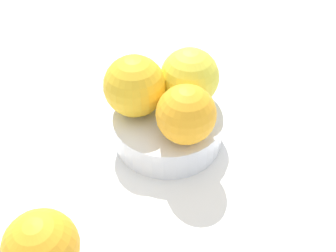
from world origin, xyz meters
TOP-DOWN VIEW (x-y plane):
  - ground_plane at (0.00, 0.00)cm, footprint 110.00×110.00cm
  - fruit_bowl at (0.00, 0.00)cm, footprint 13.09×13.09cm
  - orange_in_bowl_0 at (0.32, -3.84)cm, footprint 6.53×6.53cm
  - orange_in_bowl_1 at (-2.69, 2.96)cm, footprint 7.20×7.20cm
  - orange_in_bowl_2 at (3.72, 1.37)cm, footprint 7.01×7.01cm
  - orange_loose_0 at (-17.97, -8.97)cm, footprint 6.71×6.71cm

SIDE VIEW (x-z plane):
  - ground_plane at x=0.00cm, z-range -2.00..0.00cm
  - fruit_bowl at x=0.00cm, z-range -0.10..3.63cm
  - orange_loose_0 at x=-17.97cm, z-range 0.00..6.71cm
  - orange_in_bowl_0 at x=0.32cm, z-range 3.72..10.25cm
  - orange_in_bowl_2 at x=3.72cm, z-range 3.72..10.73cm
  - orange_in_bowl_1 at x=-2.69cm, z-range 3.72..10.92cm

